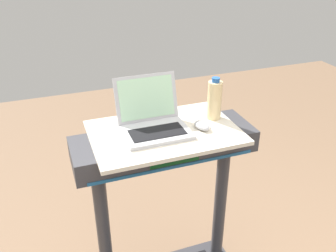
{
  "coord_description": "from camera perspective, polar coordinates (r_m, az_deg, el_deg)",
  "views": [
    {
      "loc": [
        -0.51,
        -0.76,
        1.93
      ],
      "look_at": [
        0.0,
        0.65,
        1.14
      ],
      "focal_mm": 39.18,
      "sensor_mm": 36.0,
      "label": 1
    }
  ],
  "objects": [
    {
      "name": "water_bottle",
      "position": [
        1.86,
        7.25,
        4.09
      ],
      "size": [
        0.07,
        0.07,
        0.22
      ],
      "color": "beige",
      "rests_on": "desk_board"
    },
    {
      "name": "computer_mouse",
      "position": [
        1.78,
        5.29,
        0.08
      ],
      "size": [
        0.08,
        0.11,
        0.03
      ],
      "primitive_type": "ellipsoid",
      "rotation": [
        0.0,
        0.0,
        0.17
      ],
      "color": "#B2B2B7",
      "rests_on": "desk_board"
    },
    {
      "name": "laptop",
      "position": [
        1.75,
        -2.36,
        0.84
      ],
      "size": [
        0.31,
        0.3,
        0.24
      ],
      "rotation": [
        0.0,
        0.0,
        0.06
      ],
      "color": "#B7B7BC",
      "rests_on": "desk_board"
    },
    {
      "name": "desk_board",
      "position": [
        1.77,
        -0.56,
        -1.01
      ],
      "size": [
        0.71,
        0.48,
        0.02
      ],
      "primitive_type": "cube",
      "color": "beige",
      "rests_on": "treadmill_base"
    }
  ]
}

